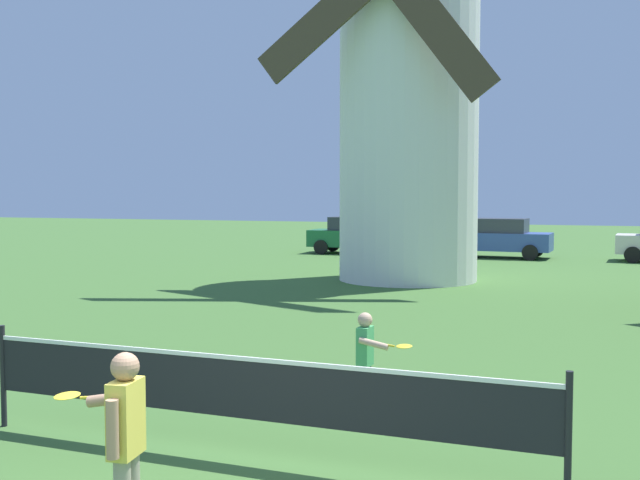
# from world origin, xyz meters

# --- Properties ---
(windmill) EXTENTS (7.34, 4.71, 12.13)m
(windmill) POSITION_xyz_m (-2.73, 17.06, 5.87)
(windmill) COLOR white
(windmill) RESTS_ON ground_plane
(tennis_net) EXTENTS (5.85, 0.06, 1.10)m
(tennis_net) POSITION_xyz_m (-0.48, 2.01, 0.69)
(tennis_net) COLOR black
(tennis_net) RESTS_ON ground_plane
(player_near) EXTENTS (0.80, 0.46, 1.38)m
(player_near) POSITION_xyz_m (-0.56, 0.26, 0.78)
(player_near) COLOR #9E937F
(player_near) RESTS_ON ground_plane
(player_far) EXTENTS (0.69, 0.48, 1.14)m
(player_far) POSITION_xyz_m (0.11, 4.00, 0.65)
(player_far) COLOR #333338
(player_far) RESTS_ON ground_plane
(parked_car_green) EXTENTS (4.18, 2.04, 1.56)m
(parked_car_green) POSITION_xyz_m (-7.09, 25.86, 0.81)
(parked_car_green) COLOR #1E6638
(parked_car_green) RESTS_ON ground_plane
(parked_car_blue) EXTENTS (4.35, 2.04, 1.56)m
(parked_car_blue) POSITION_xyz_m (-1.38, 25.94, 0.81)
(parked_car_blue) COLOR #334C99
(parked_car_blue) RESTS_ON ground_plane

